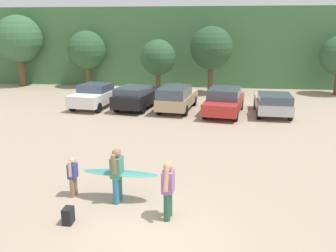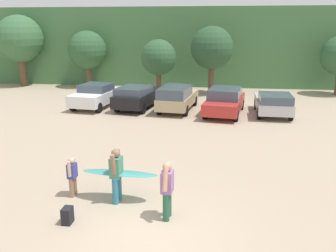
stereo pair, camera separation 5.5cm
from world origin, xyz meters
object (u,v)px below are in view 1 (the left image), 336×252
(parked_car_black, at_px, (138,96))
(person_adult, at_px, (117,172))
(parked_car_tan, at_px, (177,97))
(backpack_dropped, at_px, (68,216))
(person_companion, at_px, (168,187))
(surfboard_teal, at_px, (121,173))
(parked_car_red, at_px, (224,101))
(person_child, at_px, (73,175))
(parked_car_white, at_px, (95,95))
(parked_car_silver, at_px, (273,103))

(parked_car_black, height_order, person_adult, person_adult)
(parked_car_tan, bearing_deg, backpack_dropped, -179.22)
(person_companion, xyz_separation_m, surfboard_teal, (-1.54, 0.93, -0.06))
(person_adult, height_order, person_companion, person_adult)
(parked_car_red, bearing_deg, parked_car_tan, 88.52)
(person_child, xyz_separation_m, person_companion, (3.06, -1.01, 0.22))
(person_companion, relative_size, backpack_dropped, 3.61)
(parked_car_tan, xyz_separation_m, parked_car_red, (2.90, -0.53, -0.04))
(surfboard_teal, bearing_deg, parked_car_black, -76.94)
(person_adult, bearing_deg, person_companion, 158.40)
(parked_car_red, distance_m, backpack_dropped, 14.08)
(parked_car_white, bearing_deg, parked_car_black, -79.16)
(parked_car_black, distance_m, backpack_dropped, 14.40)
(parked_car_red, relative_size, backpack_dropped, 10.99)
(parked_car_black, xyz_separation_m, surfboard_teal, (2.13, -12.79, 0.07))
(parked_car_tan, height_order, person_child, parked_car_tan)
(person_adult, xyz_separation_m, person_companion, (1.61, -0.79, -0.02))
(parked_car_black, bearing_deg, person_companion, -155.26)
(parked_car_tan, xyz_separation_m, parked_car_silver, (5.73, -0.44, -0.10))
(parked_car_red, relative_size, parked_car_silver, 1.15)
(parked_car_red, height_order, person_companion, person_companion)
(parked_car_black, distance_m, person_child, 12.73)
(surfboard_teal, bearing_deg, parked_car_red, -101.96)
(parked_car_silver, height_order, person_companion, person_companion)
(parked_car_red, relative_size, person_adult, 2.99)
(parked_car_black, bearing_deg, person_child, -167.48)
(parked_car_red, xyz_separation_m, person_adult, (-3.36, -11.97, 0.13))
(surfboard_teal, bearing_deg, person_adult, 67.25)
(person_child, height_order, person_companion, person_companion)
(backpack_dropped, bearing_deg, surfboard_teal, 55.96)
(person_adult, bearing_deg, parked_car_red, -101.02)
(person_adult, distance_m, surfboard_teal, 0.17)
(person_child, bearing_deg, parked_car_tan, -94.19)
(parked_car_silver, relative_size, backpack_dropped, 9.53)
(parked_car_black, bearing_deg, parked_car_silver, -86.27)
(parked_car_white, bearing_deg, person_child, -156.48)
(parked_car_white, bearing_deg, surfboard_teal, -150.37)
(parked_car_white, height_order, backpack_dropped, parked_car_white)
(parked_car_black, distance_m, person_adult, 13.10)
(parked_car_tan, relative_size, parked_car_red, 0.97)
(person_companion, height_order, surfboard_teal, person_companion)
(person_adult, bearing_deg, parked_car_black, -76.26)
(parked_car_red, bearing_deg, backpack_dropped, 170.97)
(parked_car_white, xyz_separation_m, parked_car_red, (8.19, -0.85, 0.02))
(parked_car_tan, height_order, person_companion, person_companion)
(parked_car_silver, distance_m, person_adult, 13.56)
(parked_car_white, xyz_separation_m, parked_car_tan, (5.30, -0.31, 0.06))
(person_child, bearing_deg, parked_car_black, -82.56)
(parked_car_black, height_order, person_companion, person_companion)
(person_child, bearing_deg, person_adult, 176.22)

